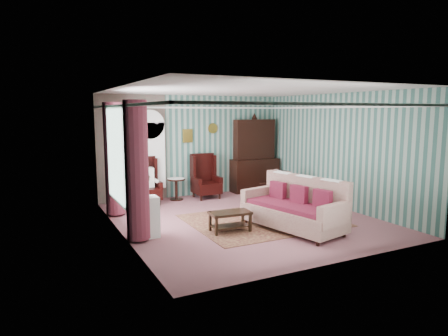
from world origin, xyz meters
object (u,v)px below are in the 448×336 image
nest_table (306,191)px  sofa (293,204)px  plant_stand (144,217)px  dresser_hutch (255,153)px  floral_armchair (274,185)px  coffee_table (230,222)px  round_side_table (176,189)px  bookcase (150,160)px  wingback_left (146,181)px  seated_woman (146,182)px  wingback_right (206,176)px

nest_table → sofa: size_ratio=0.24×
plant_stand → sofa: sofa is taller
sofa → dresser_hutch: bearing=-32.9°
floral_armchair → coffee_table: size_ratio=1.17×
round_side_table → sofa: 3.96m
round_side_table → coffee_table: (-0.03, -3.31, -0.09)m
round_side_table → floral_armchair: size_ratio=0.61×
bookcase → nest_table: size_ratio=4.15×
dresser_hutch → coffee_table: (-2.63, -3.43, -0.97)m
bookcase → plant_stand: 3.39m
wingback_left → seated_woman: 0.04m
nest_table → floral_armchair: floral_armchair is taller
wingback_right → plant_stand: 3.76m
dresser_hutch → round_side_table: bearing=-177.4°
wingback_left → sofa: 4.18m
bookcase → wingback_left: bearing=-122.7°
dresser_hutch → nest_table: 2.11m
bookcase → floral_armchair: 3.44m
bookcase → round_side_table: bookcase is taller
seated_woman → floral_armchair: (3.13, -1.38, -0.10)m
bookcase → floral_armchair: (2.88, -1.77, -0.63)m
wingback_left → floral_armchair: bearing=-23.7°
plant_stand → coffee_table: size_ratio=0.96×
sofa → wingback_left: bearing=17.1°
wingback_right → floral_armchair: wingback_right is taller
round_side_table → dresser_hutch: bearing=2.6°
round_side_table → nest_table: 3.60m
coffee_table → dresser_hutch: bearing=52.5°
seated_woman → floral_armchair: size_ratio=1.20×
floral_armchair → coffee_table: (-2.26, -1.78, -0.28)m
wingback_left → floral_armchair: 3.43m
wingback_right → nest_table: (2.32, -1.55, -0.35)m
seated_woman → round_side_table: size_ratio=1.97×
bookcase → plant_stand: (-1.05, -3.14, -0.72)m
plant_stand → nest_table: bearing=13.8°
seated_woman → sofa: (2.09, -3.61, -0.05)m
bookcase → nest_table: 4.37m
wingback_left → round_side_table: (0.90, 0.15, -0.33)m
round_side_table → seated_woman: bearing=-170.5°
bookcase → coffee_table: bookcase is taller
wingback_left → nest_table: wingback_left is taller
floral_armchair → coffee_table: bearing=123.8°
nest_table → plant_stand: size_ratio=0.68×
wingback_left → round_side_table: bearing=9.5°
seated_woman → sofa: bearing=-59.9°
wingback_right → round_side_table: wingback_right is taller
round_side_table → nest_table: size_ratio=1.11×
bookcase → dresser_hutch: (3.25, -0.12, 0.06)m
dresser_hutch → floral_armchair: size_ratio=2.41×
wingback_right → seated_woman: wingback_right is taller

